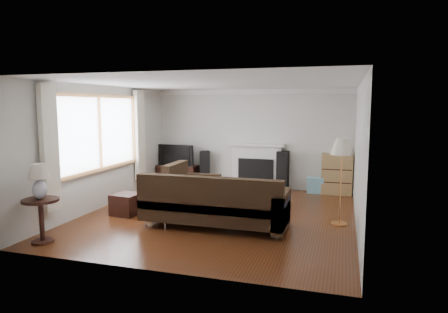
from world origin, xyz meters
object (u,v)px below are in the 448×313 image
(sectional_sofa, at_px, (215,202))
(floor_lamp, at_px, (341,182))
(tv_stand, at_px, (178,175))
(side_table, at_px, (42,221))
(bookshelf, at_px, (337,174))
(coffee_table, at_px, (250,195))

(sectional_sofa, relative_size, floor_lamp, 1.77)
(tv_stand, bearing_deg, floor_lamp, -30.72)
(tv_stand, bearing_deg, side_table, -92.55)
(tv_stand, distance_m, bookshelf, 4.06)
(floor_lamp, relative_size, side_table, 2.25)
(tv_stand, relative_size, floor_lamp, 0.69)
(tv_stand, xyz_separation_m, bookshelf, (4.06, 0.05, 0.22))
(tv_stand, distance_m, sectional_sofa, 3.82)
(floor_lamp, bearing_deg, side_table, -152.49)
(bookshelf, bearing_deg, side_table, -131.66)
(tv_stand, bearing_deg, coffee_table, -35.03)
(bookshelf, xyz_separation_m, coffee_table, (-1.72, -1.69, -0.25))
(coffee_table, distance_m, side_table, 4.02)
(floor_lamp, bearing_deg, coffee_table, 155.41)
(tv_stand, relative_size, coffee_table, 0.89)
(coffee_table, distance_m, floor_lamp, 2.08)
(sectional_sofa, distance_m, coffee_table, 1.59)
(tv_stand, xyz_separation_m, floor_lamp, (4.16, -2.47, 0.50))
(bookshelf, bearing_deg, floor_lamp, -87.67)
(bookshelf, xyz_separation_m, floor_lamp, (0.10, -2.52, 0.28))
(coffee_table, bearing_deg, floor_lamp, -3.46)
(sectional_sofa, bearing_deg, side_table, -145.91)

